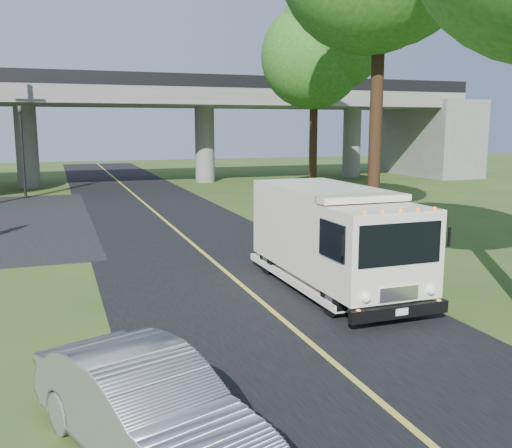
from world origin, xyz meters
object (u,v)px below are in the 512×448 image
step_van (333,235)px  traffic_signal (22,141)px  tree_right_far (320,44)px  silver_sedan (146,407)px

step_van → traffic_signal: bearing=109.5°
tree_right_far → silver_sedan: (-12.69, -21.69, -7.65)m
traffic_signal → step_van: size_ratio=0.85×
traffic_signal → silver_sedan: size_ratio=1.31×
tree_right_far → silver_sedan: bearing=-120.3°
traffic_signal → tree_right_far: size_ratio=0.47×
traffic_signal → silver_sedan: traffic_signal is taller
silver_sedan → traffic_signal: bearing=74.1°
traffic_signal → silver_sedan: (2.52, -27.86, -2.54)m
tree_right_far → traffic_signal: bearing=157.9°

